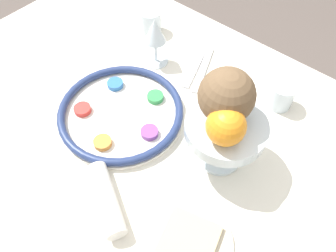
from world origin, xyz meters
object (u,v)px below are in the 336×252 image
Objects in this scene: orange_fruit at (226,126)px; cup_near at (151,21)px; seder_plate at (121,112)px; bread_plate at (189,242)px; napkin_roll at (106,199)px; fruit_stand at (225,132)px; cup_mid at (281,95)px; wine_glass at (155,33)px; coconut at (227,96)px.

orange_fruit reaches higher than cup_near.
seder_plate is 0.36m from bread_plate.
napkin_roll is 2.43× the size of cup_near.
cup_near is at bearing 138.43° from bread_plate.
bread_plate is at bearing 14.22° from napkin_roll.
fruit_stand reaches higher than cup_mid.
wine_glass is 2.09× the size of cup_near.
seder_plate is 2.22× the size of wine_glass.
orange_fruit is 0.44× the size of bread_plate.
orange_fruit is at bearing -27.98° from wine_glass.
fruit_stand is at bearing -95.80° from cup_mid.
coconut is 0.68× the size of napkin_roll.
wine_glass is 0.40m from orange_fruit.
bread_plate is 0.44m from cup_mid.
coconut is at bearing 70.43° from napkin_roll.
coconut is (0.31, -0.13, 0.09)m from wine_glass.
cup_near is at bearing 137.85° from wine_glass.
orange_fruit reaches higher than napkin_roll.
seder_plate is 0.42m from cup_mid.
cup_mid is at bearing 84.20° from fruit_stand.
cup_near is at bearing 123.01° from napkin_roll.
coconut is 0.27m from cup_mid.
napkin_roll is at bearing -106.04° from cup_mid.
fruit_stand is 2.23× the size of orange_fruit.
wine_glass reaches higher than bread_plate.
orange_fruit is at bearing -92.14° from cup_mid.
cup_near reaches higher than bread_plate.
fruit_stand is 2.52× the size of cup_near.
cup_near is at bearing 178.69° from cup_mid.
fruit_stand is at bearing 108.70° from bread_plate.
bread_plate is (0.33, -0.14, -0.01)m from seder_plate.
cup_near reaches higher than napkin_roll.
fruit_stand is at bearing -35.24° from coconut.
fruit_stand is 0.09m from coconut.
coconut is at bearing 112.44° from bread_plate.
wine_glass is at bearing 118.34° from napkin_roll.
coconut reaches higher than napkin_roll.
seder_plate is at bearing 156.90° from bread_plate.
fruit_stand is 0.97× the size of bread_plate.
orange_fruit is (0.28, 0.03, 0.16)m from seder_plate.
bread_plate is (0.06, -0.17, -0.16)m from orange_fruit.
fruit_stand is 0.51m from cup_near.
wine_glass is (-0.07, 0.21, 0.09)m from seder_plate.
orange_fruit is 0.47× the size of napkin_roll.
wine_glass reaches higher than cup_mid.
napkin_roll is at bearing -114.83° from fruit_stand.
wine_glass is at bearing 107.89° from seder_plate.
bread_plate is 2.60× the size of cup_near.
cup_mid is (0.14, 0.49, 0.01)m from napkin_roll.
cup_near is at bearing 150.98° from coconut.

